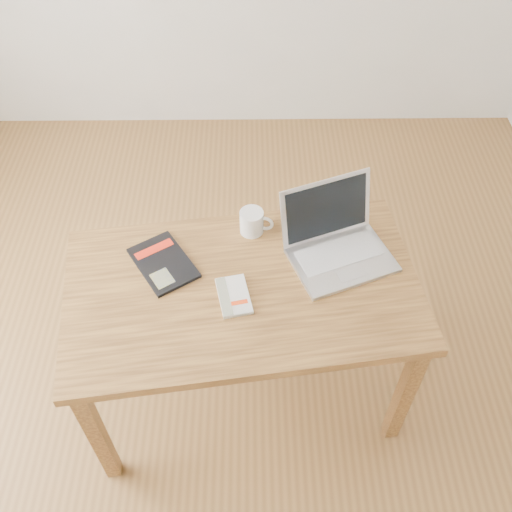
{
  "coord_description": "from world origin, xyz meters",
  "views": [
    {
      "loc": [
        0.17,
        -1.39,
        2.42
      ],
      "look_at": [
        0.18,
        -0.03,
        0.85
      ],
      "focal_mm": 40.0,
      "sensor_mm": 36.0,
      "label": 1
    }
  ],
  "objects_px": {
    "white_guidebook": "(234,296)",
    "black_guidebook": "(163,263)",
    "laptop": "(336,242)",
    "desk": "(243,300)",
    "coffee_mug": "(252,222)"
  },
  "relations": [
    {
      "from": "black_guidebook",
      "to": "laptop",
      "type": "bearing_deg",
      "value": -27.53
    },
    {
      "from": "white_guidebook",
      "to": "laptop",
      "type": "height_order",
      "value": "laptop"
    },
    {
      "from": "white_guidebook",
      "to": "black_guidebook",
      "type": "height_order",
      "value": "white_guidebook"
    },
    {
      "from": "desk",
      "to": "coffee_mug",
      "type": "relative_size",
      "value": 10.31
    },
    {
      "from": "black_guidebook",
      "to": "laptop",
      "type": "distance_m",
      "value": 0.67
    },
    {
      "from": "desk",
      "to": "black_guidebook",
      "type": "bearing_deg",
      "value": 152.58
    },
    {
      "from": "laptop",
      "to": "white_guidebook",
      "type": "bearing_deg",
      "value": -172.02
    },
    {
      "from": "desk",
      "to": "white_guidebook",
      "type": "relative_size",
      "value": 7.08
    },
    {
      "from": "laptop",
      "to": "coffee_mug",
      "type": "relative_size",
      "value": 3.43
    },
    {
      "from": "white_guidebook",
      "to": "coffee_mug",
      "type": "bearing_deg",
      "value": 66.13
    },
    {
      "from": "desk",
      "to": "black_guidebook",
      "type": "height_order",
      "value": "black_guidebook"
    },
    {
      "from": "desk",
      "to": "laptop",
      "type": "height_order",
      "value": "laptop"
    },
    {
      "from": "white_guidebook",
      "to": "black_guidebook",
      "type": "xyz_separation_m",
      "value": [
        -0.27,
        0.16,
        -0.0
      ]
    },
    {
      "from": "desk",
      "to": "black_guidebook",
      "type": "distance_m",
      "value": 0.34
    },
    {
      "from": "laptop",
      "to": "coffee_mug",
      "type": "bearing_deg",
      "value": 139.24
    }
  ]
}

